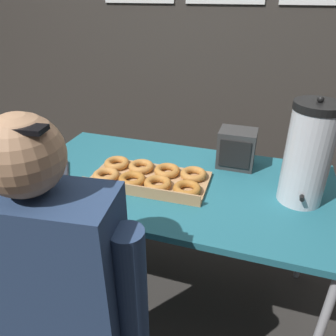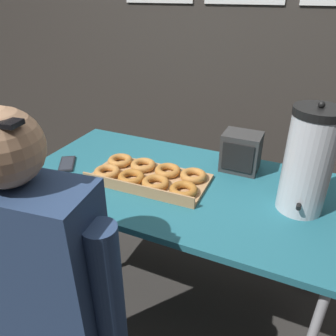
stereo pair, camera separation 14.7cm
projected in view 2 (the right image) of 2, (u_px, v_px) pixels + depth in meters
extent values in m
plane|color=#2D2B28|center=(173.00, 292.00, 1.84)|extent=(12.00, 12.00, 0.00)
cube|color=#38332D|center=(243.00, 21.00, 2.07)|extent=(6.00, 0.10, 2.64)
cube|color=#236675|center=(174.00, 184.00, 1.50)|extent=(1.41, 0.76, 0.03)
cylinder|color=#ADADB2|center=(27.00, 249.00, 1.64)|extent=(0.03, 0.03, 0.70)
cylinder|color=#ADADB2|center=(103.00, 185.00, 2.18)|extent=(0.03, 0.03, 0.70)
cylinder|color=#ADADB2|center=(316.00, 240.00, 1.70)|extent=(0.03, 0.03, 0.70)
cube|color=tan|center=(150.00, 178.00, 1.49)|extent=(0.53, 0.29, 0.02)
cube|color=tan|center=(135.00, 188.00, 1.37)|extent=(0.53, 0.02, 0.04)
torus|color=#C3803E|center=(107.00, 172.00, 1.50)|extent=(0.15, 0.15, 0.03)
torus|color=#AD6B28|center=(131.00, 177.00, 1.45)|extent=(0.17, 0.17, 0.03)
torus|color=#B57331|center=(155.00, 183.00, 1.41)|extent=(0.16, 0.16, 0.03)
torus|color=#AD6A28|center=(183.00, 190.00, 1.36)|extent=(0.17, 0.17, 0.03)
torus|color=#BC7A38|center=(120.00, 161.00, 1.60)|extent=(0.15, 0.15, 0.03)
torus|color=#BE7C3A|center=(143.00, 165.00, 1.55)|extent=(0.16, 0.16, 0.03)
torus|color=#B77532|center=(168.00, 171.00, 1.51)|extent=(0.15, 0.15, 0.03)
torus|color=#BB7936|center=(193.00, 176.00, 1.47)|extent=(0.16, 0.16, 0.03)
cylinder|color=silver|center=(308.00, 165.00, 1.21)|extent=(0.17, 0.17, 0.39)
cylinder|color=black|center=(320.00, 112.00, 1.11)|extent=(0.18, 0.18, 0.03)
sphere|color=black|center=(322.00, 105.00, 1.10)|extent=(0.02, 0.02, 0.02)
cylinder|color=black|center=(299.00, 205.00, 1.20)|extent=(0.02, 0.04, 0.02)
cube|color=black|center=(67.00, 164.00, 1.62)|extent=(0.14, 0.17, 0.01)
cube|color=#2D333D|center=(67.00, 163.00, 1.62)|extent=(0.12, 0.15, 0.00)
cube|color=#333333|center=(241.00, 152.00, 1.54)|extent=(0.17, 0.14, 0.19)
cube|color=black|center=(237.00, 158.00, 1.49)|extent=(0.14, 0.01, 0.13)
cube|color=navy|center=(34.00, 265.00, 1.01)|extent=(0.46, 0.25, 0.59)
sphere|color=tan|center=(3.00, 148.00, 0.82)|extent=(0.21, 0.21, 0.21)
cylinder|color=navy|center=(107.00, 291.00, 0.96)|extent=(0.10, 0.10, 0.47)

